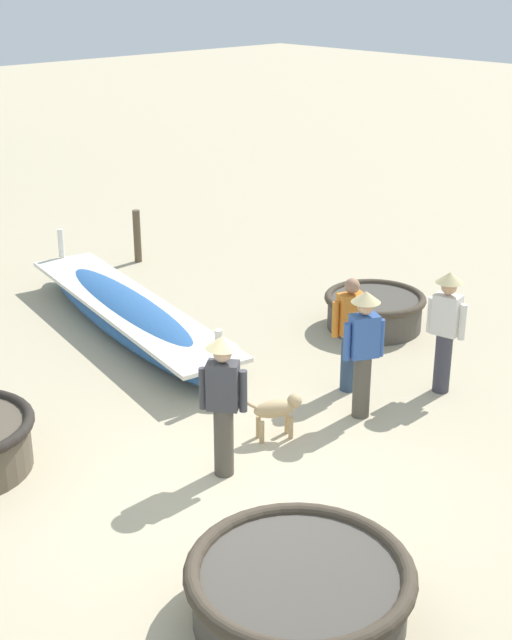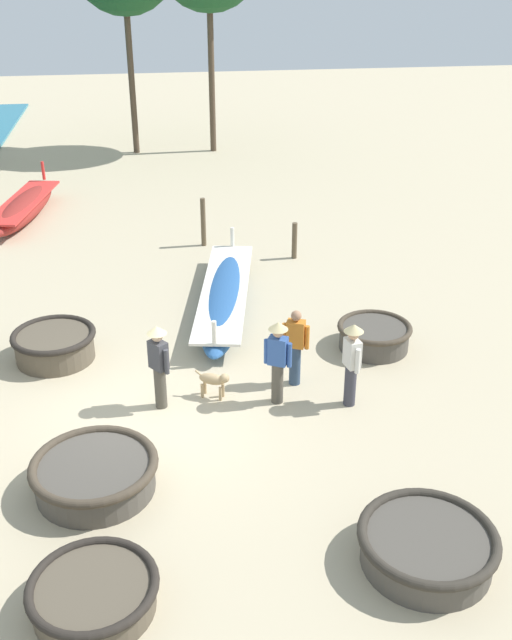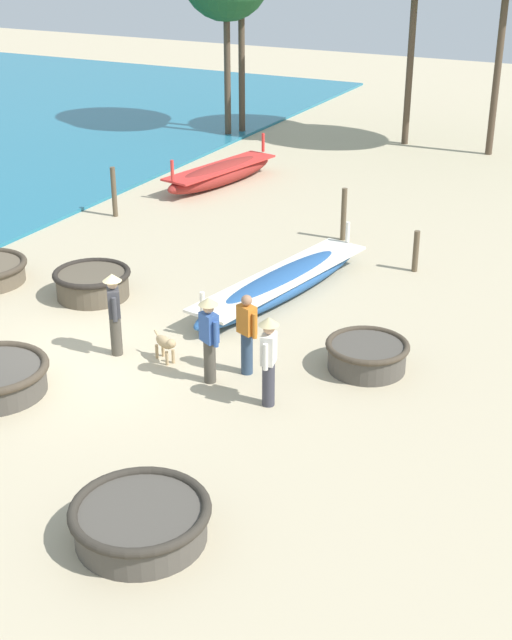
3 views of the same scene
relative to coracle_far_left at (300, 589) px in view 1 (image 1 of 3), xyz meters
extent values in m
plane|color=#BCAD8C|center=(0.85, 1.75, -0.31)|extent=(80.00, 80.00, 0.00)
cylinder|color=#4C473F|center=(0.00, 0.00, -0.06)|extent=(1.85, 1.85, 0.49)
torus|color=#42382B|center=(0.00, 0.00, 0.18)|extent=(2.00, 2.00, 0.15)
cylinder|color=#4C473F|center=(5.59, 3.84, -0.06)|extent=(1.45, 1.45, 0.49)
torus|color=#42382B|center=(5.59, 3.84, 0.19)|extent=(1.57, 1.57, 0.12)
ellipsoid|color=#285693|center=(2.69, 6.27, -0.03)|extent=(2.05, 5.98, 0.55)
cube|color=silver|center=(2.69, 6.27, 0.14)|extent=(2.00, 5.52, 0.06)
cylinder|color=silver|center=(3.17, 8.94, 0.44)|extent=(0.10, 0.10, 0.50)
cylinder|color=silver|center=(2.21, 3.60, 0.44)|extent=(0.10, 0.10, 0.50)
cylinder|color=#4C473D|center=(3.23, 2.08, 0.10)|extent=(0.22, 0.22, 0.82)
cube|color=#33569E|center=(3.23, 2.08, 0.78)|extent=(0.40, 0.35, 0.54)
sphere|color=tan|center=(3.23, 2.08, 1.16)|extent=(0.20, 0.20, 0.20)
cylinder|color=#33569E|center=(3.43, 1.98, 0.73)|extent=(0.09, 0.09, 0.48)
cylinder|color=#33569E|center=(3.04, 2.18, 0.73)|extent=(0.09, 0.09, 0.48)
cone|color=#D1BC84|center=(3.23, 2.08, 1.29)|extent=(0.36, 0.36, 0.14)
cylinder|color=#4C473D|center=(1.08, 2.23, 0.10)|extent=(0.22, 0.22, 0.82)
cube|color=#3D3D42|center=(1.08, 2.23, 0.78)|extent=(0.38, 0.40, 0.54)
sphere|color=#DBB28E|center=(1.08, 2.23, 1.16)|extent=(0.20, 0.20, 0.20)
cylinder|color=#3D3D42|center=(0.95, 2.40, 0.73)|extent=(0.09, 0.09, 0.48)
cylinder|color=#3D3D42|center=(1.22, 2.06, 0.73)|extent=(0.09, 0.09, 0.48)
cone|color=#D1BC84|center=(1.08, 2.23, 1.29)|extent=(0.36, 0.36, 0.14)
cylinder|color=#383842|center=(4.55, 1.81, 0.10)|extent=(0.22, 0.22, 0.82)
cube|color=silver|center=(4.55, 1.81, 0.78)|extent=(0.28, 0.38, 0.54)
sphere|color=tan|center=(4.55, 1.81, 1.16)|extent=(0.20, 0.20, 0.20)
cylinder|color=silver|center=(4.59, 1.60, 0.73)|extent=(0.09, 0.09, 0.48)
cylinder|color=silver|center=(4.50, 2.03, 0.73)|extent=(0.09, 0.09, 0.48)
cone|color=#D1BC84|center=(4.55, 1.81, 1.29)|extent=(0.36, 0.36, 0.14)
cylinder|color=#2D425B|center=(3.68, 2.68, 0.10)|extent=(0.22, 0.22, 0.82)
cube|color=orange|center=(3.68, 2.68, 0.78)|extent=(0.40, 0.33, 0.54)
sphere|color=#A37556|center=(3.68, 2.68, 1.16)|extent=(0.20, 0.20, 0.20)
cylinder|color=orange|center=(3.47, 2.77, 0.73)|extent=(0.09, 0.09, 0.48)
cylinder|color=orange|center=(3.88, 2.60, 0.73)|extent=(0.09, 0.09, 0.48)
ellipsoid|color=tan|center=(2.05, 2.42, 0.08)|extent=(0.56, 0.41, 0.22)
sphere|color=tan|center=(2.27, 2.31, 0.15)|extent=(0.18, 0.18, 0.18)
cylinder|color=tan|center=(1.83, 2.53, 0.14)|extent=(0.20, 0.12, 0.16)
cylinder|color=tan|center=(2.25, 2.40, -0.17)|extent=(0.06, 0.06, 0.28)
cylinder|color=tan|center=(2.19, 2.28, -0.17)|extent=(0.06, 0.06, 0.28)
cylinder|color=tan|center=(1.92, 2.56, -0.17)|extent=(0.06, 0.06, 0.28)
cylinder|color=tan|center=(1.86, 2.44, -0.17)|extent=(0.06, 0.06, 0.28)
cylinder|color=brown|center=(4.87, 9.04, 0.19)|extent=(0.14, 0.14, 1.00)
camera|label=1|loc=(-4.52, -4.29, 5.01)|focal=50.00mm
camera|label=2|loc=(1.18, -9.55, 7.40)|focal=42.00mm
camera|label=3|loc=(10.43, -10.25, 7.51)|focal=50.00mm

